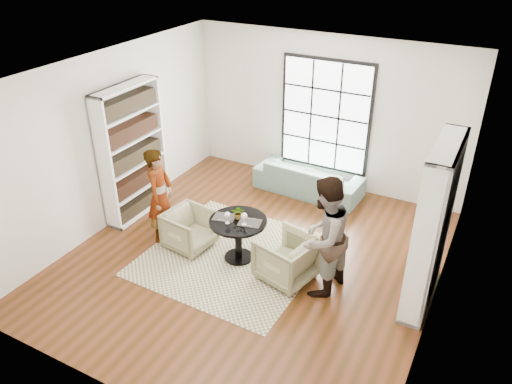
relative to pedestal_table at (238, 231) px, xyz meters
The scene contains 16 objects.
ground 0.57m from the pedestal_table, 30.55° to the left, with size 6.00×6.00×0.00m, color #602D16.
room_shell 1.01m from the pedestal_table, 73.19° to the left, with size 6.00×6.01×6.00m.
rug 0.53m from the pedestal_table, behind, with size 2.61×2.61×0.01m, color beige.
pedestal_table is the anchor object (origin of this frame).
sofa 2.58m from the pedestal_table, 87.13° to the left, with size 2.11×0.82×0.61m, color slate.
armchair_left 0.90m from the pedestal_table, behind, with size 0.70×0.72×0.66m, color #C2BD8A.
armchair_right 0.90m from the pedestal_table, ahead, with size 0.77×0.79×0.72m, color #C2B98B.
person_left 1.46m from the pedestal_table, behind, with size 0.60×0.39×1.64m, color gray.
person_right 1.48m from the pedestal_table, ahead, with size 0.88×0.69×1.82m, color gray.
placemat_left 0.31m from the pedestal_table, behind, with size 0.34×0.26×0.01m, color #272322.
placemat_right 0.28m from the pedestal_table, ahead, with size 0.34×0.26×0.01m, color #272322.
cutlery_left 0.31m from the pedestal_table, behind, with size 0.14×0.22×0.01m, color silver, non-canonical shape.
cutlery_right 0.28m from the pedestal_table, ahead, with size 0.14×0.22×0.01m, color silver, non-canonical shape.
wine_glass_left 0.38m from the pedestal_table, 126.25° to the right, with size 0.09×0.09×0.19m.
wine_glass_right 0.38m from the pedestal_table, 23.65° to the right, with size 0.09×0.09×0.21m.
flower_centerpiece 0.31m from the pedestal_table, 113.59° to the left, with size 0.19×0.16×0.21m, color gray.
Camera 1 is at (3.09, -5.74, 4.82)m, focal length 35.00 mm.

